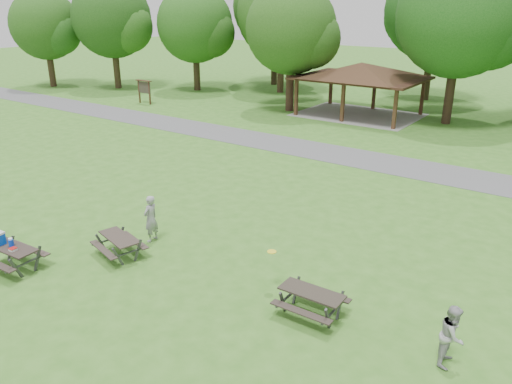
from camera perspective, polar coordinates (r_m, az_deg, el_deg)
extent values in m
plane|color=#376F1F|center=(16.53, -11.01, -7.55)|extent=(160.00, 160.00, 0.00)
cube|color=#4F4F52|center=(27.28, 10.52, 4.03)|extent=(120.00, 3.20, 0.02)
cube|color=#3A2315|center=(36.77, 4.62, 10.72)|extent=(0.22, 0.22, 2.60)
cube|color=#361D13|center=(41.44, 8.55, 11.72)|extent=(0.22, 0.22, 2.60)
cube|color=#3C2315|center=(35.06, 9.89, 9.98)|extent=(0.22, 0.22, 2.60)
cube|color=#352113|center=(39.93, 13.35, 11.05)|extent=(0.22, 0.22, 2.60)
cube|color=#3D2416|center=(33.66, 15.61, 9.08)|extent=(0.22, 0.22, 2.60)
cube|color=#361E13|center=(38.71, 18.47, 10.25)|extent=(0.22, 0.22, 2.60)
cube|color=#321C14|center=(37.26, 11.89, 12.64)|extent=(8.60, 6.60, 0.16)
pyramid|color=#332114|center=(37.19, 11.96, 13.52)|extent=(7.01, 7.01, 1.00)
cube|color=gray|center=(37.72, 11.59, 8.64)|extent=(8.40, 6.40, 0.03)
cube|color=#392214|center=(42.50, -13.20, 11.09)|extent=(0.10, 0.10, 1.80)
cube|color=#391E14|center=(41.63, -12.07, 10.98)|extent=(0.10, 0.10, 1.80)
cube|color=#2E2821|center=(42.00, -12.68, 11.57)|extent=(1.40, 0.06, 0.90)
cube|color=#362315|center=(41.92, -12.74, 12.31)|extent=(1.60, 0.30, 0.06)
cylinder|color=#2F2215|center=(50.52, -15.64, 13.44)|extent=(0.60, 0.60, 3.67)
sphere|color=#183F12|center=(50.19, -16.16, 18.57)|extent=(7.20, 7.20, 7.20)
sphere|color=#204F16|center=(49.17, -14.54, 17.84)|extent=(4.68, 4.68, 4.68)
sphere|color=#154012|center=(51.21, -17.35, 17.88)|extent=(4.32, 4.32, 4.32)
cylinder|color=black|center=(47.91, -6.79, 13.46)|extent=(0.60, 0.60, 3.32)
sphere|color=#1D4D16|center=(47.56, -7.02, 18.50)|extent=(6.80, 6.80, 6.80)
sphere|color=#1C4614|center=(46.81, -5.26, 17.69)|extent=(4.42, 4.42, 4.42)
sphere|color=#154313|center=(48.35, -8.42, 17.87)|extent=(4.08, 4.08, 4.08)
cylinder|color=#332116|center=(46.43, 2.83, 13.67)|extent=(0.60, 0.60, 3.85)
sphere|color=#1F4A15|center=(46.07, 2.94, 19.67)|extent=(7.80, 7.80, 7.80)
sphere|color=#1B4112|center=(45.43, 5.10, 18.61)|extent=(5.07, 5.07, 5.07)
sphere|color=#154814|center=(46.78, 1.08, 18.99)|extent=(4.68, 4.68, 4.68)
cylinder|color=black|center=(38.37, 3.88, 11.85)|extent=(0.60, 0.60, 3.50)
sphere|color=#1F4814|center=(37.94, 4.05, 18.17)|extent=(6.60, 6.60, 6.60)
sphere|color=#1D4413|center=(37.48, 6.29, 17.05)|extent=(4.29, 4.29, 4.29)
sphere|color=#1D4A15|center=(38.50, 2.11, 17.50)|extent=(3.96, 3.96, 3.96)
cylinder|color=black|center=(36.37, 21.25, 10.43)|extent=(0.60, 0.60, 4.02)
sphere|color=#184B15|center=(35.92, 22.34, 18.28)|extent=(8.00, 8.00, 8.00)
sphere|color=#174714|center=(35.84, 25.16, 16.59)|extent=(5.20, 5.20, 5.20)
sphere|color=#134413|center=(36.17, 19.57, 17.67)|extent=(4.80, 4.80, 4.80)
cylinder|color=black|center=(50.93, 2.09, 14.62)|extent=(0.60, 0.60, 4.38)
sphere|color=#1D4714|center=(50.63, 2.18, 20.47)|extent=(8.00, 8.00, 8.00)
sphere|color=#194012|center=(49.93, 4.20, 19.51)|extent=(5.20, 5.20, 5.20)
sphere|color=#1C4012|center=(51.37, 0.45, 19.82)|extent=(4.80, 4.80, 4.80)
cylinder|color=black|center=(45.05, 19.01, 12.55)|extent=(0.60, 0.60, 4.13)
sphere|color=#174B15|center=(44.69, 19.81, 18.96)|extent=(8.00, 8.00, 8.00)
sphere|color=#174814|center=(44.52, 22.11, 17.64)|extent=(5.20, 5.20, 5.20)
sphere|color=#194E16|center=(45.00, 17.60, 18.44)|extent=(4.80, 4.80, 4.80)
cylinder|color=#302015|center=(53.61, -22.35, 12.88)|extent=(0.60, 0.60, 3.32)
sphere|color=#1D4714|center=(53.30, -22.97, 17.18)|extent=(6.40, 6.40, 6.40)
sphere|color=#1A4714|center=(52.29, -21.70, 16.59)|extent=(4.16, 4.16, 4.16)
sphere|color=#174F16|center=(54.30, -23.84, 16.59)|extent=(3.84, 3.84, 3.84)
cube|color=black|center=(17.14, -26.17, -5.72)|extent=(1.80, 0.81, 0.05)
cube|color=#332924|center=(17.53, -24.46, -5.90)|extent=(1.77, 0.37, 0.04)
cube|color=#424245|center=(17.99, -26.21, -5.75)|extent=(0.08, 0.37, 0.76)
cube|color=#444447|center=(17.82, -27.20, -6.08)|extent=(0.15, 1.43, 0.05)
cube|color=#3C3D3F|center=(16.60, -25.73, -7.89)|extent=(0.08, 0.37, 0.76)
cube|color=#3D3D40|center=(16.94, -23.69, -6.97)|extent=(0.08, 0.37, 0.76)
cube|color=#3C3C3F|center=(16.75, -24.71, -7.34)|extent=(0.15, 1.43, 0.05)
cylinder|color=#0D35C7|center=(17.15, -26.20, -5.23)|extent=(0.16, 0.16, 0.21)
cylinder|color=white|center=(17.10, -26.27, -4.83)|extent=(0.12, 0.12, 0.05)
cube|color=silver|center=(16.85, -26.02, -5.93)|extent=(0.21, 0.21, 0.07)
cube|color=#A31312|center=(16.83, -26.04, -5.80)|extent=(0.22, 0.22, 0.01)
cube|color=#2D2621|center=(16.75, -15.46, -5.02)|extent=(1.75, 1.05, 0.04)
cube|color=#302822|center=(16.68, -17.05, -6.33)|extent=(1.64, 0.65, 0.04)
cube|color=#312923|center=(17.06, -13.74, -5.36)|extent=(1.64, 0.65, 0.04)
cube|color=#414143|center=(17.30, -17.27, -5.58)|extent=(0.14, 0.35, 0.71)
cube|color=#424245|center=(17.53, -15.23, -4.99)|extent=(0.14, 0.35, 0.71)
cube|color=#424245|center=(17.40, -16.25, -5.20)|extent=(0.39, 1.30, 0.04)
cube|color=#424244|center=(16.26, -15.49, -7.16)|extent=(0.14, 0.35, 0.71)
cube|color=#454548|center=(16.50, -13.34, -6.51)|extent=(0.14, 0.35, 0.71)
cube|color=#3E3E40|center=(16.36, -14.42, -6.75)|extent=(0.39, 1.30, 0.04)
cube|color=black|center=(13.33, 6.39, -11.32)|extent=(1.72, 0.71, 0.05)
cube|color=#2B241F|center=(13.06, 5.14, -13.48)|extent=(1.72, 0.28, 0.04)
cube|color=#2C231F|center=(13.91, 7.46, -11.25)|extent=(1.72, 0.28, 0.04)
cube|color=#38383A|center=(13.52, 3.08, -12.45)|extent=(0.06, 0.36, 0.74)
cube|color=#404042|center=(14.04, 4.62, -11.10)|extent=(0.06, 0.36, 0.74)
cube|color=#39393B|center=(13.76, 3.87, -11.67)|extent=(0.09, 1.39, 0.05)
cube|color=#3D3E40|center=(13.01, 8.20, -14.14)|extent=(0.06, 0.36, 0.74)
cube|color=#424245|center=(13.56, 9.57, -12.64)|extent=(0.06, 0.36, 0.74)
cube|color=#38383A|center=(13.27, 8.91, -13.27)|extent=(0.09, 1.39, 0.05)
cylinder|color=yellow|center=(14.07, 1.82, -6.83)|extent=(0.33, 0.33, 0.02)
imported|color=gray|center=(17.46, -11.94, -2.99)|extent=(0.46, 0.64, 1.67)
imported|color=#A0A0A2|center=(12.49, 21.53, -14.99)|extent=(0.59, 0.75, 1.50)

